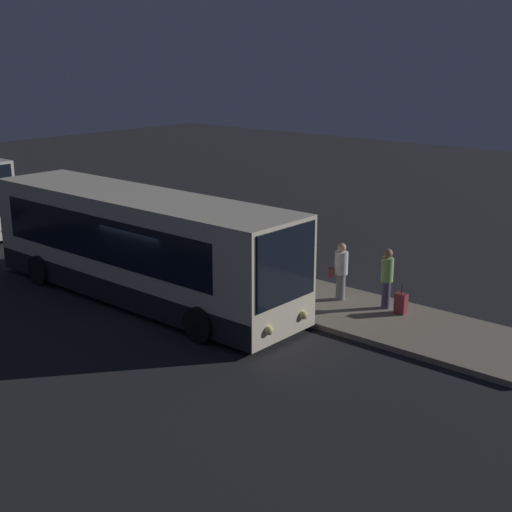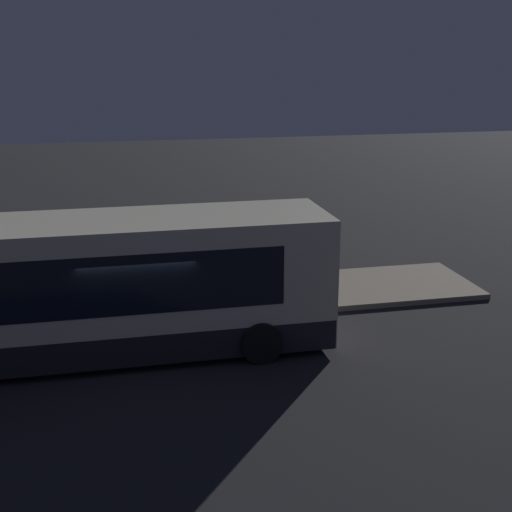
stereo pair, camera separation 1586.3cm
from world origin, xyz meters
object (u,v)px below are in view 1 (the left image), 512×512
at_px(passenger_waiting, 234,243).
at_px(passenger_with_bags, 341,269).
at_px(sign_post, 179,227).
at_px(suitcase, 401,303).
at_px(passenger_boarding, 387,276).
at_px(bus_lead, 138,247).

height_order(passenger_waiting, passenger_with_bags, passenger_with_bags).
bearing_deg(sign_post, suitcase, 13.50).
relative_size(passenger_boarding, passenger_waiting, 1.09).
xyz_separation_m(passenger_boarding, suitcase, (0.55, -0.11, -0.67)).
xyz_separation_m(bus_lead, suitcase, (6.95, 3.59, -1.14)).
bearing_deg(bus_lead, passenger_with_bags, 34.75).
distance_m(passenger_waiting, sign_post, 2.21).
relative_size(passenger_boarding, sign_post, 0.68).
distance_m(bus_lead, passenger_boarding, 7.41).
bearing_deg(suitcase, passenger_with_bags, -176.07).
bearing_deg(passenger_waiting, passenger_with_bags, 179.06).
bearing_deg(sign_post, bus_lead, -83.53).
xyz_separation_m(passenger_boarding, sign_post, (-6.61, -1.83, 0.69)).
bearing_deg(passenger_boarding, suitcase, -152.74).
distance_m(bus_lead, passenger_waiting, 3.91).
xyz_separation_m(passenger_with_bags, suitcase, (1.97, 0.14, -0.63)).
height_order(passenger_boarding, sign_post, sign_post).
bearing_deg(passenger_with_bags, passenger_boarding, -116.81).
bearing_deg(passenger_waiting, sign_post, 77.14).
distance_m(passenger_waiting, suitcase, 6.60).
xyz_separation_m(bus_lead, passenger_boarding, (6.40, 3.70, -0.47)).
bearing_deg(suitcase, passenger_boarding, 168.94).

